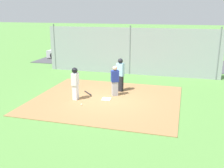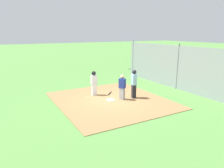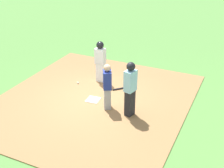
{
  "view_description": "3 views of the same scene",
  "coord_description": "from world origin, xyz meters",
  "views": [
    {
      "loc": [
        -3.62,
        11.84,
        4.37
      ],
      "look_at": [
        -0.08,
        -0.77,
        0.62
      ],
      "focal_mm": 41.82,
      "sensor_mm": 36.0,
      "label": 1
    },
    {
      "loc": [
        -10.95,
        6.05,
        4.15
      ],
      "look_at": [
        0.01,
        -0.11,
        1.04
      ],
      "focal_mm": 33.79,
      "sensor_mm": 36.0,
      "label": 2
    },
    {
      "loc": [
        -8.13,
        -4.54,
        5.33
      ],
      "look_at": [
        0.04,
        -0.71,
        0.79
      ],
      "focal_mm": 48.88,
      "sensor_mm": 36.0,
      "label": 3
    }
  ],
  "objects": [
    {
      "name": "ground_plane",
      "position": [
        0.0,
        0.0,
        0.0
      ],
      "size": [
        140.0,
        140.0,
        0.0
      ],
      "primitive_type": "plane",
      "color": "#51843D"
    },
    {
      "name": "dirt_infield",
      "position": [
        0.0,
        0.0,
        0.01
      ],
      "size": [
        7.2,
        6.4,
        0.03
      ],
      "primitive_type": "cube",
      "color": "olive",
      "rests_on": "ground_plane"
    },
    {
      "name": "home_plate",
      "position": [
        0.0,
        0.0,
        0.04
      ],
      "size": [
        0.47,
        0.47,
        0.02
      ],
      "primitive_type": "cube",
      "rotation": [
        0.0,
        0.0,
        0.08
      ],
      "color": "white",
      "rests_on": "dirt_infield"
    },
    {
      "name": "catcher",
      "position": [
        -0.26,
        -0.69,
        0.84
      ],
      "size": [
        0.46,
        0.41,
        1.57
      ],
      "rotation": [
        0.0,
        0.0,
        2.08
      ],
      "color": "#9E9EA3",
      "rests_on": "dirt_infield"
    },
    {
      "name": "umpire",
      "position": [
        -0.34,
        -1.51,
        1.0
      ],
      "size": [
        0.43,
        0.34,
        1.82
      ],
      "rotation": [
        0.0,
        0.0,
        1.34
      ],
      "color": "black",
      "rests_on": "dirt_infield"
    },
    {
      "name": "runner",
      "position": [
        1.46,
        0.45,
        0.96
      ],
      "size": [
        0.29,
        0.38,
        1.63
      ],
      "rotation": [
        0.0,
        0.0,
        3.13
      ],
      "color": "silver",
      "rests_on": "dirt_infield"
    },
    {
      "name": "baseball_bat",
      "position": [
        1.21,
        -0.61,
        0.06
      ],
      "size": [
        0.62,
        0.6,
        0.06
      ],
      "primitive_type": "cylinder",
      "rotation": [
        0.0,
        1.57,
        5.51
      ],
      "color": "black",
      "rests_on": "dirt_infield"
    },
    {
      "name": "baseball",
      "position": [
        0.88,
        1.14,
        0.07
      ],
      "size": [
        0.07,
        0.07,
        0.07
      ],
      "primitive_type": "sphere",
      "color": "white",
      "rests_on": "dirt_infield"
    },
    {
      "name": "backstop_fence",
      "position": [
        0.0,
        -5.64,
        1.6
      ],
      "size": [
        12.0,
        0.1,
        3.35
      ],
      "color": "#93999E",
      "rests_on": "ground_plane"
    },
    {
      "name": "parking_lot",
      "position": [
        0.0,
        -9.93,
        0.02
      ],
      "size": [
        18.0,
        5.2,
        0.04
      ],
      "primitive_type": "cube",
      "color": "#424247",
      "rests_on": "ground_plane"
    },
    {
      "name": "parked_car_red",
      "position": [
        0.04,
        -10.08,
        0.61
      ],
      "size": [
        4.29,
        2.07,
        1.28
      ],
      "rotation": [
        0.0,
        0.0,
        3.2
      ],
      "color": "maroon",
      "rests_on": "parking_lot"
    },
    {
      "name": "parked_car_silver",
      "position": [
        6.45,
        -10.04,
        0.61
      ],
      "size": [
        4.26,
        2.01,
        1.28
      ],
      "rotation": [
        0.0,
        0.0,
        3.1
      ],
      "color": "#B2B2B7",
      "rests_on": "parking_lot"
    }
  ]
}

